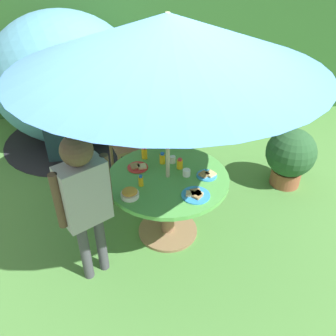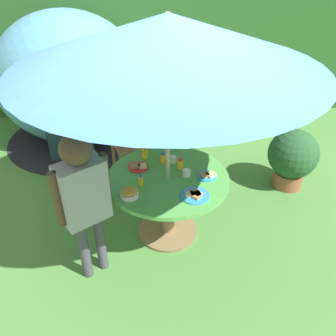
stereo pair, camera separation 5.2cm
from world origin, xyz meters
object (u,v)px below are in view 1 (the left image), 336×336
dome_tent (67,81)px  plate_center_front (138,167)px  plate_front_edge (196,195)px  cup_near (187,172)px  patio_umbrella (168,41)px  potted_plant (290,155)px  wooden_chair (131,130)px  juice_bottle_far_left (162,158)px  cup_far (173,160)px  plate_mid_left (207,175)px  garden_table (168,191)px  child_in_grey_shirt (84,194)px  child_in_pink_shirt (157,117)px  juice_bottle_near_right (144,153)px  juice_bottle_near_left (141,181)px  snack_bowl (130,194)px  juice_bottle_far_right (180,164)px

dome_tent → plate_center_front: bearing=-67.6°
plate_front_edge → cup_near: size_ratio=3.46×
patio_umbrella → potted_plant: 2.23m
potted_plant → plate_center_front: potted_plant is taller
wooden_chair → plate_center_front: 0.99m
juice_bottle_far_left → cup_far: (0.10, -0.00, -0.02)m
plate_mid_left → garden_table: bearing=176.0°
potted_plant → plate_mid_left: (-1.14, -0.72, 0.30)m
wooden_chair → plate_front_edge: bearing=-85.9°
garden_table → juice_bottle_far_left: 0.32m
child_in_grey_shirt → juice_bottle_far_left: bearing=12.8°
wooden_chair → child_in_pink_shirt: size_ratio=0.76×
potted_plant → juice_bottle_near_right: (-1.70, -0.36, 0.35)m
juice_bottle_near_left → cup_near: (0.42, 0.12, -0.02)m
plate_front_edge → juice_bottle_far_left: size_ratio=2.15×
child_in_pink_shirt → cup_near: 0.89m
patio_umbrella → child_in_grey_shirt: patio_umbrella is taller
garden_table → juice_bottle_near_left: juice_bottle_near_left is taller
child_in_pink_shirt → plate_front_edge: size_ratio=5.67×
plate_mid_left → cup_far: (-0.29, 0.25, 0.02)m
child_in_grey_shirt → juice_bottle_near_left: 0.57m
snack_bowl → juice_bottle_near_left: bearing=57.2°
wooden_chair → plate_front_edge: wooden_chair is taller
juice_bottle_near_left → cup_near: juice_bottle_near_left is taller
dome_tent → potted_plant: 3.06m
patio_umbrella → wooden_chair: 1.77m
wooden_chair → plate_front_edge: (0.56, -1.45, 0.11)m
juice_bottle_near_left → dome_tent: bearing=113.5°
plate_front_edge → plate_center_front: (-0.48, 0.47, -0.00)m
juice_bottle_far_left → wooden_chair: bearing=109.1°
patio_umbrella → cup_near: 1.19m
potted_plant → plate_center_front: size_ratio=3.74×
snack_bowl → cup_far: 0.64m
wooden_chair → child_in_pink_shirt: (0.31, -0.29, 0.30)m
plate_front_edge → garden_table: bearing=124.7°
dome_tent → plate_center_front: 2.13m
garden_table → child_in_pink_shirt: bearing=92.8°
garden_table → potted_plant: size_ratio=1.55×
plate_front_edge → juice_bottle_far_left: juice_bottle_far_left is taller
child_in_pink_shirt → child_in_grey_shirt: child_in_grey_shirt is taller
potted_plant → juice_bottle_near_right: juice_bottle_near_right is taller
cup_near → garden_table: bearing=-178.8°
juice_bottle_near_left → cup_near: size_ratio=1.52×
dome_tent → juice_bottle_far_left: bearing=-61.1°
plate_center_front → cup_near: bearing=-19.7°
garden_table → dome_tent: dome_tent is taller
juice_bottle_near_left → juice_bottle_far_right: 0.45m
plate_front_edge → juice_bottle_far_left: bearing=114.5°
juice_bottle_far_right → cup_far: size_ratio=1.46×
plate_front_edge → juice_bottle_far_right: bearing=101.2°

